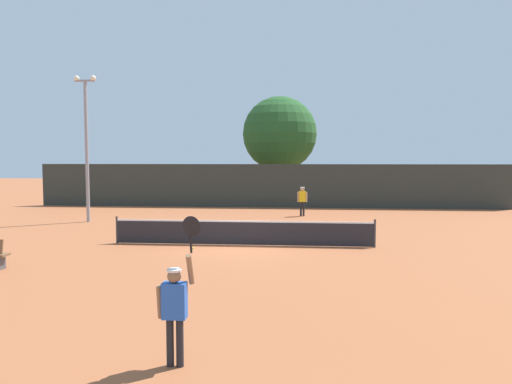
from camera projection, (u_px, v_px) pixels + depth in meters
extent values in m
plane|color=#9E5633|center=(243.00, 245.00, 18.16)|extent=(120.00, 120.00, 0.00)
cube|color=#232328|center=(243.00, 233.00, 18.13)|extent=(10.03, 0.03, 0.91)
cube|color=white|center=(243.00, 221.00, 18.10)|extent=(10.03, 0.04, 0.06)
cylinder|color=#333338|center=(117.00, 230.00, 18.58)|extent=(0.08, 0.08, 1.07)
cylinder|color=#333338|center=(375.00, 233.00, 17.67)|extent=(0.08, 0.08, 1.07)
cube|color=#2D332D|center=(267.00, 186.00, 32.35)|extent=(32.43, 0.12, 2.99)
cube|color=blue|center=(174.00, 301.00, 7.48)|extent=(0.38, 0.22, 0.58)
sphere|color=#8C6647|center=(174.00, 276.00, 7.45)|extent=(0.22, 0.22, 0.22)
cylinder|color=white|center=(174.00, 270.00, 7.44)|extent=(0.23, 0.23, 0.04)
cylinder|color=black|center=(170.00, 342.00, 7.53)|extent=(0.12, 0.12, 0.79)
cylinder|color=black|center=(180.00, 342.00, 7.52)|extent=(0.12, 0.12, 0.79)
cylinder|color=#8C6647|center=(160.00, 302.00, 7.50)|extent=(0.09, 0.17, 0.55)
cylinder|color=#8C6647|center=(190.00, 269.00, 7.50)|extent=(0.09, 0.31, 0.53)
cylinder|color=black|center=(191.00, 245.00, 7.53)|extent=(0.04, 0.11, 0.28)
ellipsoid|color=black|center=(191.00, 226.00, 7.57)|extent=(0.30, 0.13, 0.36)
cube|color=yellow|center=(302.00, 196.00, 27.35)|extent=(0.38, 0.22, 0.62)
sphere|color=tan|center=(302.00, 189.00, 27.32)|extent=(0.24, 0.24, 0.24)
cylinder|color=white|center=(302.00, 187.00, 27.31)|extent=(0.25, 0.25, 0.04)
cylinder|color=black|center=(301.00, 209.00, 27.41)|extent=(0.12, 0.12, 0.84)
cylinder|color=black|center=(304.00, 209.00, 27.39)|extent=(0.12, 0.12, 0.84)
cylinder|color=tan|center=(298.00, 197.00, 27.37)|extent=(0.09, 0.18, 0.59)
cylinder|color=tan|center=(306.00, 197.00, 27.33)|extent=(0.09, 0.16, 0.59)
sphere|color=#CCE033|center=(193.00, 248.00, 17.38)|extent=(0.07, 0.07, 0.07)
cube|color=#4C4C51|center=(1.00, 262.00, 14.12)|extent=(0.08, 0.36, 0.45)
cylinder|color=gray|center=(87.00, 152.00, 24.72)|extent=(0.18, 0.18, 7.36)
cube|color=gray|center=(85.00, 81.00, 24.46)|extent=(1.10, 0.10, 0.10)
sphere|color=#F2EDCC|center=(77.00, 78.00, 24.49)|extent=(0.28, 0.28, 0.28)
sphere|color=#F2EDCC|center=(93.00, 78.00, 24.41)|extent=(0.28, 0.28, 0.28)
cylinder|color=brown|center=(279.00, 181.00, 38.04)|extent=(0.56, 0.56, 3.13)
sphere|color=#235123|center=(280.00, 134.00, 37.77)|extent=(5.97, 5.97, 5.97)
cube|color=red|center=(392.00, 191.00, 39.87)|extent=(1.98, 4.23, 0.90)
cube|color=#2D333D|center=(393.00, 182.00, 39.52)|extent=(1.74, 2.23, 0.64)
cylinder|color=black|center=(379.00, 194.00, 41.36)|extent=(0.22, 0.60, 0.60)
cylinder|color=black|center=(398.00, 194.00, 41.20)|extent=(0.22, 0.60, 0.60)
cylinder|color=black|center=(384.00, 196.00, 38.58)|extent=(0.22, 0.60, 0.60)
cylinder|color=black|center=(406.00, 196.00, 38.42)|extent=(0.22, 0.60, 0.60)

